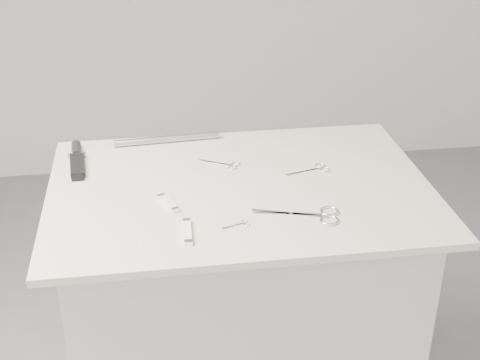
{
  "coord_description": "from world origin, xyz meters",
  "views": [
    {
      "loc": [
        -0.22,
        -1.53,
        1.75
      ],
      "look_at": [
        0.0,
        0.03,
        0.92
      ],
      "focal_mm": 50.0,
      "sensor_mm": 36.0,
      "label": 1
    }
  ],
  "objects": [
    {
      "name": "metal_rail",
      "position": [
        -0.18,
        0.3,
        0.93
      ],
      "size": [
        0.31,
        0.04,
        0.02
      ],
      "primitive_type": "cylinder",
      "rotation": [
        0.0,
        1.57,
        0.07
      ],
      "color": "#95979D",
      "rests_on": "display_board"
    },
    {
      "name": "embroidery_scissors_b",
      "position": [
        -0.02,
        0.13,
        0.92
      ],
      "size": [
        0.11,
        0.08,
        0.0
      ],
      "rotation": [
        0.0,
        0.0,
        -0.51
      ],
      "color": "white",
      "rests_on": "display_board"
    },
    {
      "name": "large_shears",
      "position": [
        0.16,
        -0.18,
        0.92
      ],
      "size": [
        0.21,
        0.11,
        0.01
      ],
      "rotation": [
        0.0,
        0.0,
        -0.27
      ],
      "color": "white",
      "rests_on": "display_board"
    },
    {
      "name": "tiny_scissors",
      "position": [
        -0.03,
        -0.19,
        0.92
      ],
      "size": [
        0.07,
        0.04,
        0.0
      ],
      "rotation": [
        0.0,
        0.0,
        0.32
      ],
      "color": "white",
      "rests_on": "display_board"
    },
    {
      "name": "sheathed_knife",
      "position": [
        -0.43,
        0.21,
        0.93
      ],
      "size": [
        0.05,
        0.21,
        0.03
      ],
      "rotation": [
        0.0,
        0.0,
        1.66
      ],
      "color": "black",
      "rests_on": "display_board"
    },
    {
      "name": "display_board",
      "position": [
        0.0,
        0.0,
        0.91
      ],
      "size": [
        1.0,
        0.7,
        0.02
      ],
      "primitive_type": "cube",
      "color": "beige",
      "rests_on": "plinth"
    },
    {
      "name": "pocket_knife_b",
      "position": [
        -0.19,
        -0.08,
        0.93
      ],
      "size": [
        0.05,
        0.09,
        0.01
      ],
      "rotation": [
        0.0,
        0.0,
        1.98
      ],
      "color": "white",
      "rests_on": "display_board"
    },
    {
      "name": "embroidery_scissors_a",
      "position": [
        0.22,
        0.06,
        0.92
      ],
      "size": [
        0.13,
        0.07,
        0.0
      ],
      "rotation": [
        0.0,
        0.0,
        0.27
      ],
      "color": "white",
      "rests_on": "display_board"
    },
    {
      "name": "plinth",
      "position": [
        0.0,
        0.0,
        0.45
      ],
      "size": [
        0.9,
        0.6,
        0.9
      ],
      "primitive_type": "cube",
      "color": "beige",
      "rests_on": "ground"
    },
    {
      "name": "pocket_knife_a",
      "position": [
        -0.15,
        -0.22,
        0.93
      ],
      "size": [
        0.03,
        0.11,
        0.01
      ],
      "rotation": [
        0.0,
        0.0,
        1.54
      ],
      "color": "white",
      "rests_on": "display_board"
    }
  ]
}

